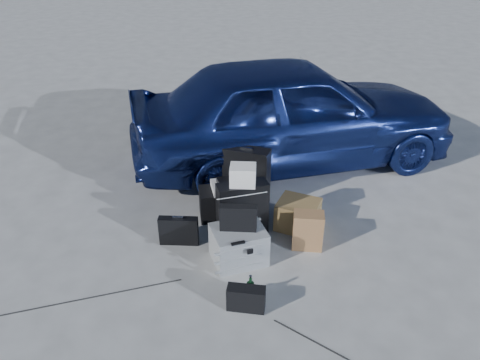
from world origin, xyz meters
name	(u,v)px	position (x,y,z in m)	size (l,w,h in m)	color
ground	(248,266)	(0.00, 0.00, 0.00)	(60.00, 60.00, 0.00)	#B9B8B4
car	(292,111)	(0.60, 2.38, 0.76)	(1.80, 4.47, 1.52)	navy
pelican_case	(239,245)	(-0.10, 0.10, 0.19)	(0.53, 0.43, 0.38)	#919496
laptop_bag	(238,218)	(-0.10, 0.11, 0.52)	(0.37, 0.09, 0.28)	black
briefcase	(179,231)	(-0.75, 0.36, 0.17)	(0.43, 0.09, 0.33)	black
suitcase_left	(246,176)	(-0.03, 1.24, 0.37)	(0.56, 0.20, 0.73)	black
suitcase_right	(242,210)	(-0.06, 0.53, 0.33)	(0.55, 0.20, 0.66)	black
white_carton	(243,175)	(-0.06, 0.53, 0.77)	(0.27, 0.22, 0.22)	white
duffel_bag	(231,202)	(-0.21, 0.92, 0.18)	(0.73, 0.31, 0.37)	black
flat_box_white	(230,186)	(-0.21, 0.92, 0.40)	(0.42, 0.32, 0.07)	white
flat_box_black	(229,181)	(-0.22, 0.92, 0.47)	(0.26, 0.19, 0.06)	black
kraft_bag	(308,230)	(0.64, 0.33, 0.21)	(0.32, 0.19, 0.43)	olive
cardboard_box	(298,215)	(0.57, 0.70, 0.17)	(0.45, 0.39, 0.34)	brown
messenger_bag	(246,298)	(-0.01, -0.60, 0.12)	(0.35, 0.13, 0.24)	black
green_bottle	(250,288)	(0.03, -0.48, 0.14)	(0.07, 0.07, 0.27)	black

